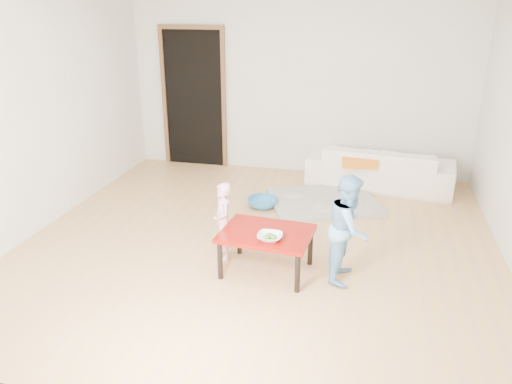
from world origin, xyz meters
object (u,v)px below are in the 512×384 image
(child_pink, at_px, (223,221))
(child_blue, at_px, (349,228))
(red_table, at_px, (266,252))
(bowl, at_px, (270,237))
(sofa, at_px, (380,167))
(basin, at_px, (263,203))

(child_pink, bearing_deg, child_blue, 53.74)
(child_pink, xyz_separation_m, child_blue, (1.23, -0.11, 0.11))
(red_table, distance_m, bowl, 0.29)
(child_pink, relative_size, child_blue, 0.79)
(red_table, bearing_deg, sofa, 68.55)
(bowl, bearing_deg, red_table, 112.03)
(sofa, bearing_deg, bowl, 77.82)
(sofa, xyz_separation_m, child_blue, (-0.29, -2.59, 0.22))
(red_table, height_order, basin, red_table)
(sofa, distance_m, child_pink, 2.91)
(child_pink, height_order, child_blue, child_blue)
(sofa, height_order, child_blue, child_blue)
(child_blue, bearing_deg, child_pink, 91.99)
(basin, bearing_deg, red_table, -76.22)
(red_table, relative_size, child_pink, 1.05)
(sofa, height_order, red_table, sofa)
(red_table, bearing_deg, child_pink, 159.97)
(red_table, height_order, child_blue, child_blue)
(sofa, relative_size, red_table, 2.33)
(red_table, xyz_separation_m, child_blue, (0.75, 0.06, 0.30))
(red_table, xyz_separation_m, bowl, (0.06, -0.16, 0.24))
(bowl, bearing_deg, child_blue, 17.80)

